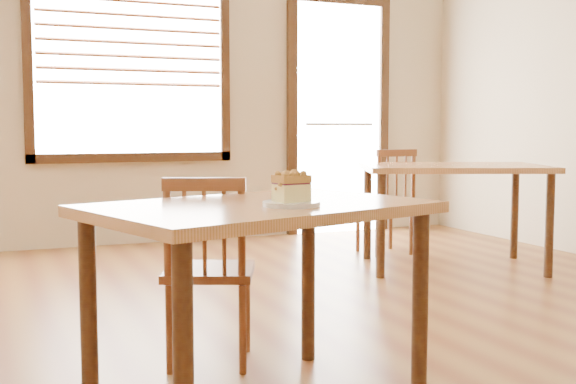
{
  "coord_description": "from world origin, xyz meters",
  "views": [
    {
      "loc": [
        -0.89,
        -2.32,
        1.02
      ],
      "look_at": [
        0.07,
        -0.04,
        0.8
      ],
      "focal_mm": 45.0,
      "sensor_mm": 36.0,
      "label": 1
    }
  ],
  "objects_px": {
    "cake_slice": "(291,185)",
    "plate": "(291,204)",
    "cafe_chair_main": "(208,269)",
    "cafe_table_main": "(259,232)",
    "cafe_chair_second": "(387,201)",
    "cafe_table_second": "(453,177)"
  },
  "relations": [
    {
      "from": "cafe_table_main",
      "to": "cafe_table_second",
      "type": "distance_m",
      "value": 2.96
    },
    {
      "from": "cafe_table_second",
      "to": "cafe_chair_second",
      "type": "height_order",
      "value": "cafe_chair_second"
    },
    {
      "from": "cafe_table_second",
      "to": "cake_slice",
      "type": "bearing_deg",
      "value": -114.23
    },
    {
      "from": "cafe_table_second",
      "to": "plate",
      "type": "xyz_separation_m",
      "value": [
        -2.16,
        -2.08,
        0.1
      ]
    },
    {
      "from": "cafe_table_second",
      "to": "cake_slice",
      "type": "relative_size",
      "value": 11.82
    },
    {
      "from": "cafe_table_main",
      "to": "plate",
      "type": "relative_size",
      "value": 6.74
    },
    {
      "from": "cafe_table_main",
      "to": "plate",
      "type": "bearing_deg",
      "value": -78.8
    },
    {
      "from": "cafe_chair_main",
      "to": "cake_slice",
      "type": "xyz_separation_m",
      "value": [
        0.1,
        -0.67,
        0.4
      ]
    },
    {
      "from": "cafe_chair_main",
      "to": "cafe_chair_second",
      "type": "xyz_separation_m",
      "value": [
        2.11,
        2.09,
        0.02
      ]
    },
    {
      "from": "cafe_table_main",
      "to": "cafe_chair_main",
      "type": "height_order",
      "value": "cafe_chair_main"
    },
    {
      "from": "cafe_table_main",
      "to": "cake_slice",
      "type": "relative_size",
      "value": 10.35
    },
    {
      "from": "cafe_chair_main",
      "to": "cafe_chair_second",
      "type": "distance_m",
      "value": 2.97
    },
    {
      "from": "cafe_chair_main",
      "to": "cake_slice",
      "type": "relative_size",
      "value": 6.44
    },
    {
      "from": "cafe_chair_main",
      "to": "cafe_table_main",
      "type": "bearing_deg",
      "value": 115.85
    },
    {
      "from": "cafe_table_main",
      "to": "cafe_table_second",
      "type": "height_order",
      "value": "same"
    },
    {
      "from": "cafe_chair_main",
      "to": "plate",
      "type": "xyz_separation_m",
      "value": [
        0.1,
        -0.67,
        0.34
      ]
    },
    {
      "from": "cafe_chair_second",
      "to": "cake_slice",
      "type": "xyz_separation_m",
      "value": [
        -2.02,
        -2.76,
        0.39
      ]
    },
    {
      "from": "cake_slice",
      "to": "cafe_chair_main",
      "type": "bearing_deg",
      "value": 88.71
    },
    {
      "from": "cafe_chair_main",
      "to": "cafe_table_second",
      "type": "height_order",
      "value": "cafe_chair_main"
    },
    {
      "from": "cafe_table_second",
      "to": "cafe_chair_second",
      "type": "distance_m",
      "value": 0.73
    },
    {
      "from": "cake_slice",
      "to": "plate",
      "type": "bearing_deg",
      "value": -32.03
    },
    {
      "from": "plate",
      "to": "cake_slice",
      "type": "xyz_separation_m",
      "value": [
        -0.0,
        0.0,
        0.06
      ]
    }
  ]
}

